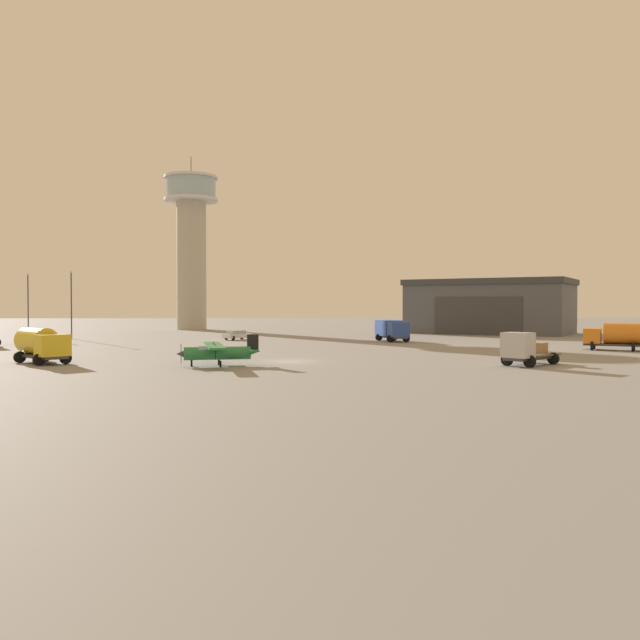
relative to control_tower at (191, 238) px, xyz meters
name	(u,v)px	position (x,y,z in m)	size (l,w,h in m)	color
ground_plane	(289,361)	(19.23, -77.72, -18.84)	(400.00, 400.00, 0.00)	gray
control_tower	(191,238)	(0.00, 0.00, 0.00)	(10.91, 10.91, 35.52)	#B2AD9E
hangar	(490,306)	(55.68, -21.63, -14.05)	(32.22, 29.12, 9.53)	#4C5159
airplane_green	(218,351)	(13.43, -81.84, -17.64)	(6.83, 8.73, 2.56)	#287A42
truck_fuel_tanker_orange	(616,335)	(55.47, -65.71, -17.18)	(6.62, 5.32, 3.04)	#38383D
truck_box_blue	(392,329)	(33.76, -46.34, -17.18)	(4.19, 7.07, 2.88)	#38383D
truck_flatbed_silver	(525,350)	(38.52, -83.10, -17.51)	(6.11, 5.66, 2.77)	#38383D
truck_fuel_tanker_yellow	(41,344)	(-1.98, -78.39, -17.16)	(5.84, 6.00, 3.04)	#38383D
car_white	(237,335)	(12.18, -41.45, -18.10)	(4.33, 4.07, 1.37)	white
light_post_east	(28,299)	(-22.27, -27.98, -12.82)	(0.44, 0.44, 10.31)	#38383D
light_post_north	(71,299)	(-12.50, -37.20, -12.87)	(0.44, 0.44, 10.22)	#38383D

